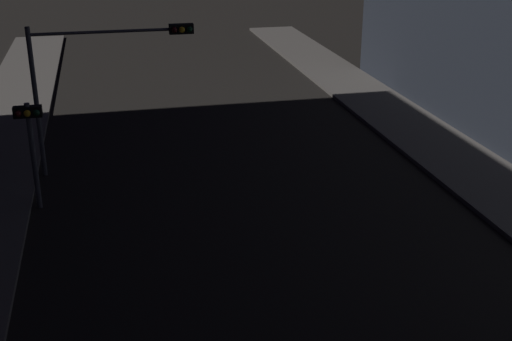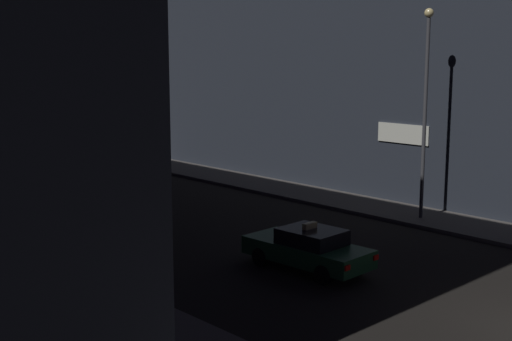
{
  "view_description": "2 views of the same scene",
  "coord_description": "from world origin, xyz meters",
  "views": [
    {
      "loc": [
        -3.94,
        0.35,
        8.65
      ],
      "look_at": [
        -0.14,
        17.08,
        1.8
      ],
      "focal_mm": 47.47,
      "sensor_mm": 36.0,
      "label": 1
    },
    {
      "loc": [
        -17.09,
        -6.8,
        7.1
      ],
      "look_at": [
        0.93,
        12.53,
        2.59
      ],
      "focal_mm": 48.01,
      "sensor_mm": 36.0,
      "label": 2
    }
  ],
  "objects": [
    {
      "name": "sidewalk_right",
      "position": [
        8.02,
        23.08,
        0.08
      ],
      "size": [
        3.14,
        50.15,
        0.16
      ],
      "primitive_type": "cube",
      "color": "#5B5651",
      "rests_on": "ground_plane"
    },
    {
      "name": "traffic_light_left_kerb",
      "position": [
        -6.21,
        19.96,
        2.38
      ],
      "size": [
        0.8,
        0.42,
        3.28
      ],
      "color": "#47474C",
      "rests_on": "ground_plane"
    },
    {
      "name": "traffic_light_overhead",
      "position": [
        -4.08,
        22.64,
        3.69
      ],
      "size": [
        5.3,
        0.42,
        5.0
      ],
      "color": "#47474C",
      "rests_on": "ground_plane"
    }
  ]
}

